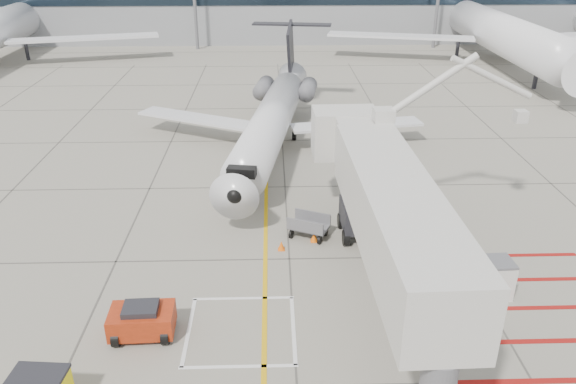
{
  "coord_description": "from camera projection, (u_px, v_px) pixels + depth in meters",
  "views": [
    {
      "loc": [
        -0.72,
        -18.18,
        13.94
      ],
      "look_at": [
        0.0,
        6.0,
        2.5
      ],
      "focal_mm": 35.0,
      "sensor_mm": 36.0,
      "label": 1
    }
  ],
  "objects": [
    {
      "name": "ground_plane",
      "position": [
        292.0,
        313.0,
        22.41
      ],
      "size": [
        260.0,
        260.0,
        0.0
      ],
      "primitive_type": "plane",
      "color": "gray",
      "rests_on": "ground"
    },
    {
      "name": "regional_jet",
      "position": [
        266.0,
        111.0,
        35.17
      ],
      "size": [
        25.11,
        29.72,
        7.01
      ],
      "primitive_type": null,
      "rotation": [
        0.0,
        0.0,
        -0.16
      ],
      "color": "silver",
      "rests_on": "ground_plane"
    },
    {
      "name": "jet_bridge",
      "position": [
        394.0,
        227.0,
        21.24
      ],
      "size": [
        9.14,
        18.56,
        7.34
      ],
      "primitive_type": null,
      "rotation": [
        0.0,
        0.0,
        0.02
      ],
      "color": "silver",
      "rests_on": "ground_plane"
    },
    {
      "name": "pushback_tug",
      "position": [
        142.0,
        320.0,
        20.92
      ],
      "size": [
        2.43,
        1.58,
        1.38
      ],
      "primitive_type": null,
      "rotation": [
        0.0,
        0.0,
        0.04
      ],
      "color": "#A62C10",
      "rests_on": "ground_plane"
    },
    {
      "name": "baggage_cart",
      "position": [
        309.0,
        226.0,
        27.66
      ],
      "size": [
        2.21,
        1.87,
        1.19
      ],
      "primitive_type": null,
      "rotation": [
        0.0,
        0.0,
        -0.43
      ],
      "color": "#5C5C61",
      "rests_on": "ground_plane"
    },
    {
      "name": "ground_power_unit",
      "position": [
        485.0,
        278.0,
        23.16
      ],
      "size": [
        2.12,
        1.31,
        1.63
      ],
      "primitive_type": null,
      "rotation": [
        0.0,
        0.0,
        0.05
      ],
      "color": "silver",
      "rests_on": "ground_plane"
    },
    {
      "name": "cone_nose",
      "position": [
        281.0,
        245.0,
        26.68
      ],
      "size": [
        0.33,
        0.33,
        0.46
      ],
      "primitive_type": "cone",
      "color": "#F3600C",
      "rests_on": "ground_plane"
    },
    {
      "name": "cone_side",
      "position": [
        314.0,
        237.0,
        27.39
      ],
      "size": [
        0.36,
        0.36,
        0.5
      ],
      "primitive_type": "cone",
      "color": "orange",
      "rests_on": "ground_plane"
    },
    {
      "name": "bg_aircraft_c",
      "position": [
        497.0,
        5.0,
        62.0
      ],
      "size": [
        36.95,
        41.05,
        12.32
      ],
      "primitive_type": null,
      "color": "silver",
      "rests_on": "ground_plane"
    }
  ]
}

